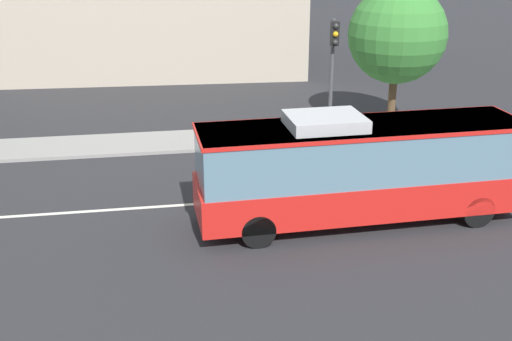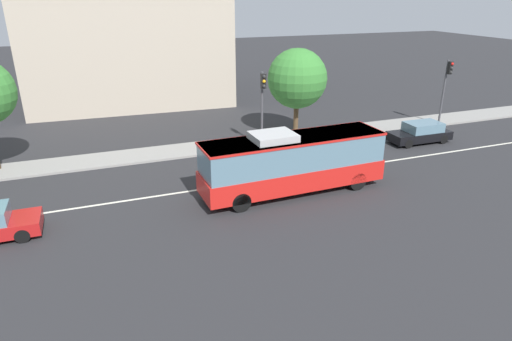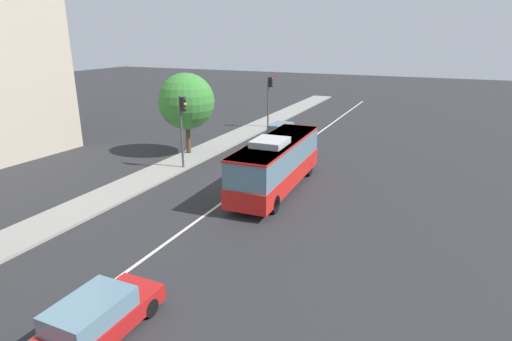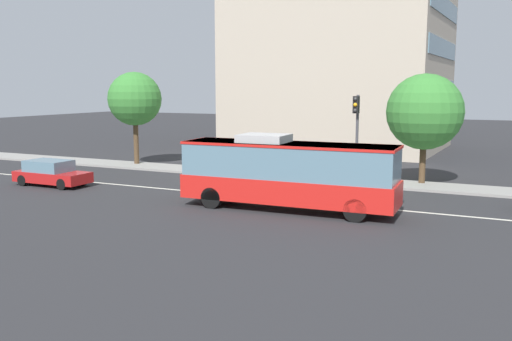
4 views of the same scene
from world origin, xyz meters
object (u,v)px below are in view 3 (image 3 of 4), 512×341
object	(u,v)px
street_tree_kerbside_centre	(186,101)
transit_bus	(277,162)
traffic_light_near_corner	(270,93)
traffic_light_mid_block	(183,120)
sedan_red	(96,319)
sedan_black	(280,132)

from	to	relation	value
street_tree_kerbside_centre	transit_bus	bearing A→B (deg)	-116.46
traffic_light_near_corner	traffic_light_mid_block	world-z (taller)	same
sedan_red	traffic_light_near_corner	xyz separation A→B (m)	(31.35, 7.17, 2.84)
traffic_light_mid_block	street_tree_kerbside_centre	world-z (taller)	street_tree_kerbside_centre
sedan_red	traffic_light_mid_block	distance (m)	17.74
street_tree_kerbside_centre	sedan_black	bearing A→B (deg)	-32.83
sedan_black	street_tree_kerbside_centre	bearing A→B (deg)	-31.72
transit_bus	sedan_red	world-z (taller)	transit_bus
sedan_black	sedan_red	world-z (taller)	same
transit_bus	sedan_black	bearing A→B (deg)	18.35
traffic_light_near_corner	street_tree_kerbside_centre	bearing A→B (deg)	-102.95
transit_bus	street_tree_kerbside_centre	xyz separation A→B (m)	(4.65, 9.35, 2.42)
transit_bus	street_tree_kerbside_centre	world-z (taller)	street_tree_kerbside_centre
sedan_red	traffic_light_near_corner	size ratio (longest dim) A/B	0.87
transit_bus	sedan_black	xyz separation A→B (m)	(12.20, 4.48, -1.09)
street_tree_kerbside_centre	traffic_light_mid_block	bearing A→B (deg)	-151.07
sedan_red	traffic_light_near_corner	world-z (taller)	traffic_light_near_corner
sedan_red	street_tree_kerbside_centre	distance (m)	21.72
transit_bus	street_tree_kerbside_centre	size ratio (longest dim) A/B	1.57
transit_bus	traffic_light_mid_block	size ratio (longest dim) A/B	1.94
traffic_light_near_corner	traffic_light_mid_block	distance (m)	15.42
transit_bus	traffic_light_near_corner	bearing A→B (deg)	22.07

